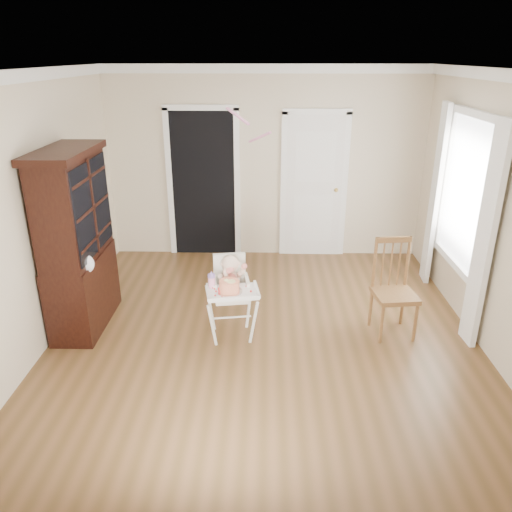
{
  "coord_description": "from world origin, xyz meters",
  "views": [
    {
      "loc": [
        0.01,
        -4.59,
        2.83
      ],
      "look_at": [
        -0.09,
        -0.03,
        0.97
      ],
      "focal_mm": 35.0,
      "sensor_mm": 36.0,
      "label": 1
    }
  ],
  "objects_px": {
    "cake": "(229,286)",
    "dining_chair": "(394,291)",
    "high_chair": "(231,289)",
    "sippy_cup": "(212,280)",
    "china_cabinet": "(77,242)"
  },
  "relations": [
    {
      "from": "sippy_cup",
      "to": "high_chair",
      "type": "bearing_deg",
      "value": 33.48
    },
    {
      "from": "sippy_cup",
      "to": "dining_chair",
      "type": "height_order",
      "value": "dining_chair"
    },
    {
      "from": "sippy_cup",
      "to": "dining_chair",
      "type": "xyz_separation_m",
      "value": [
        1.91,
        0.26,
        -0.23
      ]
    },
    {
      "from": "high_chair",
      "to": "dining_chair",
      "type": "relative_size",
      "value": 0.88
    },
    {
      "from": "high_chair",
      "to": "cake",
      "type": "xyz_separation_m",
      "value": [
        0.0,
        -0.22,
        0.13
      ]
    },
    {
      "from": "cake",
      "to": "dining_chair",
      "type": "height_order",
      "value": "dining_chair"
    },
    {
      "from": "cake",
      "to": "high_chair",
      "type": "bearing_deg",
      "value": 90.31
    },
    {
      "from": "cake",
      "to": "china_cabinet",
      "type": "distance_m",
      "value": 1.73
    },
    {
      "from": "high_chair",
      "to": "china_cabinet",
      "type": "distance_m",
      "value": 1.71
    },
    {
      "from": "high_chair",
      "to": "cake",
      "type": "distance_m",
      "value": 0.25
    },
    {
      "from": "high_chair",
      "to": "dining_chair",
      "type": "distance_m",
      "value": 1.73
    },
    {
      "from": "china_cabinet",
      "to": "sippy_cup",
      "type": "bearing_deg",
      "value": -14.22
    },
    {
      "from": "cake",
      "to": "china_cabinet",
      "type": "xyz_separation_m",
      "value": [
        -1.64,
        0.46,
        0.29
      ]
    },
    {
      "from": "cake",
      "to": "sippy_cup",
      "type": "distance_m",
      "value": 0.21
    },
    {
      "from": "dining_chair",
      "to": "sippy_cup",
      "type": "bearing_deg",
      "value": -179.21
    }
  ]
}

